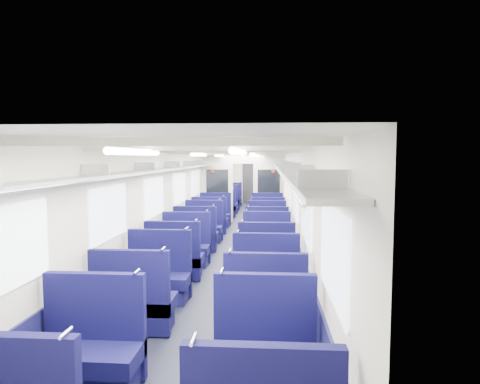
% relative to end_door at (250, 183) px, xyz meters
% --- Properties ---
extents(floor, '(2.80, 18.00, 0.01)m').
position_rel_end_door_xyz_m(floor, '(0.00, -8.94, -1.00)').
color(floor, black).
rests_on(floor, ground).
extents(ceiling, '(2.80, 18.00, 0.01)m').
position_rel_end_door_xyz_m(ceiling, '(0.00, -8.94, 1.35)').
color(ceiling, silver).
rests_on(ceiling, wall_left).
extents(wall_left, '(0.02, 18.00, 2.35)m').
position_rel_end_door_xyz_m(wall_left, '(-1.40, -8.94, 0.18)').
color(wall_left, beige).
rests_on(wall_left, floor).
extents(dado_left, '(0.03, 17.90, 0.70)m').
position_rel_end_door_xyz_m(dado_left, '(-1.39, -8.94, -0.65)').
color(dado_left, '#121138').
rests_on(dado_left, floor).
extents(wall_right, '(0.02, 18.00, 2.35)m').
position_rel_end_door_xyz_m(wall_right, '(1.40, -8.94, 0.18)').
color(wall_right, beige).
rests_on(wall_right, floor).
extents(dado_right, '(0.03, 17.90, 0.70)m').
position_rel_end_door_xyz_m(dado_right, '(1.39, -8.94, -0.65)').
color(dado_right, '#121138').
rests_on(dado_right, floor).
extents(wall_far, '(2.80, 0.02, 2.35)m').
position_rel_end_door_xyz_m(wall_far, '(0.00, 0.06, 0.18)').
color(wall_far, beige).
rests_on(wall_far, floor).
extents(luggage_rack_left, '(0.36, 17.40, 0.18)m').
position_rel_end_door_xyz_m(luggage_rack_left, '(-1.21, -8.94, 0.97)').
color(luggage_rack_left, '#B2B5BA').
rests_on(luggage_rack_left, wall_left).
extents(luggage_rack_right, '(0.36, 17.40, 0.18)m').
position_rel_end_door_xyz_m(luggage_rack_right, '(1.21, -8.94, 0.97)').
color(luggage_rack_right, '#B2B5BA').
rests_on(luggage_rack_right, wall_right).
extents(windows, '(2.78, 15.60, 0.75)m').
position_rel_end_door_xyz_m(windows, '(0.00, -9.40, 0.42)').
color(windows, white).
rests_on(windows, wall_left).
extents(ceiling_fittings, '(2.70, 16.06, 0.11)m').
position_rel_end_door_xyz_m(ceiling_fittings, '(0.00, -9.20, 1.29)').
color(ceiling_fittings, beige).
rests_on(ceiling_fittings, ceiling).
extents(end_door, '(0.75, 0.06, 2.00)m').
position_rel_end_door_xyz_m(end_door, '(0.00, 0.00, 0.00)').
color(end_door, black).
rests_on(end_door, floor).
extents(bulkhead, '(2.80, 0.10, 2.35)m').
position_rel_end_door_xyz_m(bulkhead, '(-0.00, -5.84, 0.23)').
color(bulkhead, beige).
rests_on(bulkhead, floor).
extents(seat_2, '(1.00, 0.55, 1.12)m').
position_rel_end_door_xyz_m(seat_2, '(-0.83, -16.08, -0.66)').
color(seat_2, '#0E0E44').
rests_on(seat_2, floor).
extents(seat_3, '(1.00, 0.55, 1.12)m').
position_rel_end_door_xyz_m(seat_3, '(0.83, -15.99, -0.66)').
color(seat_3, '#0E0E44').
rests_on(seat_3, floor).
extents(seat_4, '(1.00, 0.55, 1.12)m').
position_rel_end_door_xyz_m(seat_4, '(-0.83, -14.81, -0.66)').
color(seat_4, '#0E0E44').
rests_on(seat_4, floor).
extents(seat_5, '(1.00, 0.55, 1.12)m').
position_rel_end_door_xyz_m(seat_5, '(0.83, -14.85, -0.66)').
color(seat_5, '#0E0E44').
rests_on(seat_5, floor).
extents(seat_6, '(1.00, 0.55, 1.12)m').
position_rel_end_door_xyz_m(seat_6, '(-0.83, -13.66, -0.66)').
color(seat_6, '#0E0E44').
rests_on(seat_6, floor).
extents(seat_7, '(1.00, 0.55, 1.12)m').
position_rel_end_door_xyz_m(seat_7, '(0.83, -13.86, -0.66)').
color(seat_7, '#0E0E44').
rests_on(seat_7, floor).
extents(seat_8, '(1.00, 0.55, 1.12)m').
position_rel_end_door_xyz_m(seat_8, '(-0.83, -12.55, -0.66)').
color(seat_8, '#0E0E44').
rests_on(seat_8, floor).
extents(seat_9, '(1.00, 0.55, 1.12)m').
position_rel_end_door_xyz_m(seat_9, '(0.83, -12.56, -0.66)').
color(seat_9, '#0E0E44').
rests_on(seat_9, floor).
extents(seat_10, '(1.00, 0.55, 1.12)m').
position_rel_end_door_xyz_m(seat_10, '(-0.83, -11.58, -0.66)').
color(seat_10, '#0E0E44').
rests_on(seat_10, floor).
extents(seat_11, '(1.00, 0.55, 1.12)m').
position_rel_end_door_xyz_m(seat_11, '(0.83, -11.39, -0.66)').
color(seat_11, '#0E0E44').
rests_on(seat_11, floor).
extents(seat_12, '(1.00, 0.55, 1.12)m').
position_rel_end_door_xyz_m(seat_12, '(-0.83, -10.32, -0.66)').
color(seat_12, '#0E0E44').
rests_on(seat_12, floor).
extents(seat_13, '(1.00, 0.55, 1.12)m').
position_rel_end_door_xyz_m(seat_13, '(0.83, -10.27, -0.66)').
color(seat_13, '#0E0E44').
rests_on(seat_13, floor).
extents(seat_14, '(1.00, 0.55, 1.12)m').
position_rel_end_door_xyz_m(seat_14, '(-0.83, -9.21, -0.66)').
color(seat_14, '#0E0E44').
rests_on(seat_14, floor).
extents(seat_15, '(1.00, 0.55, 1.12)m').
position_rel_end_door_xyz_m(seat_15, '(0.83, -9.21, -0.66)').
color(seat_15, '#0E0E44').
rests_on(seat_15, floor).
extents(seat_16, '(1.00, 0.55, 1.12)m').
position_rel_end_door_xyz_m(seat_16, '(-0.83, -8.07, -0.66)').
color(seat_16, '#0E0E44').
rests_on(seat_16, floor).
extents(seat_17, '(1.00, 0.55, 1.12)m').
position_rel_end_door_xyz_m(seat_17, '(0.83, -8.05, -0.66)').
color(seat_17, '#0E0E44').
rests_on(seat_17, floor).
extents(seat_18, '(1.00, 0.55, 1.12)m').
position_rel_end_door_xyz_m(seat_18, '(-0.83, -6.87, -0.66)').
color(seat_18, '#0E0E44').
rests_on(seat_18, floor).
extents(seat_19, '(1.00, 0.55, 1.12)m').
position_rel_end_door_xyz_m(seat_19, '(0.83, -6.85, -0.66)').
color(seat_19, '#0E0E44').
rests_on(seat_19, floor).
extents(seat_20, '(1.00, 0.55, 1.12)m').
position_rel_end_door_xyz_m(seat_20, '(-0.83, -4.74, -0.66)').
color(seat_20, '#0E0E44').
rests_on(seat_20, floor).
extents(seat_21, '(1.00, 0.55, 1.12)m').
position_rel_end_door_xyz_m(seat_21, '(0.83, -4.70, -0.66)').
color(seat_21, '#0E0E44').
rests_on(seat_21, floor).
extents(seat_22, '(1.00, 0.55, 1.12)m').
position_rel_end_door_xyz_m(seat_22, '(-0.83, -3.78, -0.66)').
color(seat_22, '#0E0E44').
rests_on(seat_22, floor).
extents(seat_23, '(1.00, 0.55, 1.12)m').
position_rel_end_door_xyz_m(seat_23, '(0.83, -3.55, -0.66)').
color(seat_23, '#0E0E44').
rests_on(seat_23, floor).
extents(seat_24, '(1.00, 0.55, 1.12)m').
position_rel_end_door_xyz_m(seat_24, '(-0.83, -2.55, -0.66)').
color(seat_24, '#0E0E44').
rests_on(seat_24, floor).
extents(seat_25, '(1.00, 0.55, 1.12)m').
position_rel_end_door_xyz_m(seat_25, '(0.83, -2.54, -0.66)').
color(seat_25, '#0E0E44').
rests_on(seat_25, floor).
extents(seat_26, '(1.00, 0.55, 1.12)m').
position_rel_end_door_xyz_m(seat_26, '(-0.83, -1.47, -0.66)').
color(seat_26, '#0E0E44').
rests_on(seat_26, floor).
extents(seat_27, '(1.00, 0.55, 1.12)m').
position_rel_end_door_xyz_m(seat_27, '(0.83, -1.29, -0.66)').
color(seat_27, '#0E0E44').
rests_on(seat_27, floor).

